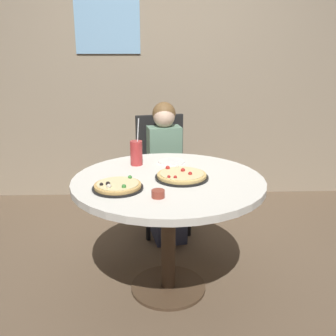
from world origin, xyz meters
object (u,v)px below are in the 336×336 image
dining_table (168,195)px  pizza_cheese (118,186)px  soda_cup (136,153)px  sauce_bowl (158,194)px  plate_small (171,161)px  diner_child (166,178)px  chair_wooden (162,166)px  pizza_veggie (182,176)px

dining_table → pizza_cheese: pizza_cheese is taller
pizza_cheese → soda_cup: (0.09, 0.45, 0.06)m
sauce_bowl → pizza_cheese: bearing=149.0°
pizza_cheese → soda_cup: size_ratio=0.91×
dining_table → sauce_bowl: size_ratio=16.28×
soda_cup → plate_small: 0.25m
diner_child → pizza_cheese: 1.03m
dining_table → sauce_bowl: 0.33m
pizza_cheese → plate_small: (0.32, 0.50, -0.01)m
chair_wooden → sauce_bowl: bearing=-92.2°
pizza_cheese → chair_wooden: bearing=76.6°
diner_child → pizza_cheese: (-0.30, -0.94, 0.28)m
pizza_veggie → sauce_bowl: bearing=-115.4°
soda_cup → plate_small: bearing=12.2°
chair_wooden → diner_child: size_ratio=0.88×
chair_wooden → pizza_cheese: (-0.27, -1.12, 0.24)m
pizza_veggie → sauce_bowl: (-0.14, -0.30, 0.00)m
chair_wooden → soda_cup: (-0.18, -0.67, 0.30)m
dining_table → diner_child: diner_child is taller
pizza_veggie → chair_wooden: bearing=95.7°
diner_child → soda_cup: diner_child is taller
diner_child → pizza_veggie: size_ratio=3.41×
chair_wooden → soda_cup: bearing=-105.2°
pizza_veggie → pizza_cheese: 0.40m
soda_cup → pizza_veggie: bearing=-45.7°
dining_table → pizza_cheese: (-0.28, -0.17, 0.12)m
pizza_cheese → diner_child: bearing=72.4°
diner_child → plate_small: size_ratio=6.01×
chair_wooden → plate_small: (0.05, -0.62, 0.22)m
diner_child → dining_table: bearing=-91.0°
dining_table → sauce_bowl: bearing=-102.3°
dining_table → chair_wooden: chair_wooden is taller
chair_wooden → soda_cup: soda_cup is taller
diner_child → sauce_bowl: (-0.08, -1.07, 0.29)m
dining_table → pizza_cheese: bearing=-149.9°
soda_cup → sauce_bowl: (0.13, -0.59, -0.06)m
plate_small → pizza_cheese: bearing=-122.3°
dining_table → plate_small: bearing=84.3°
diner_child → pizza_cheese: size_ratio=3.85×
chair_wooden → sauce_bowl: size_ratio=13.57×
dining_table → pizza_veggie: bearing=3.4°
pizza_veggie → plate_small: 0.34m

